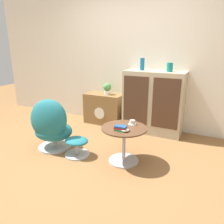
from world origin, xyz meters
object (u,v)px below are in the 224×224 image
object	(u,v)px
coffee_table	(124,140)
potted_plant	(107,88)
tv_console	(104,109)
bowl	(125,130)
ottoman	(77,144)
teacup	(132,123)
vase_leftmost	(142,64)
book_stack	(121,128)
vase_inner_left	(170,67)
sideboard	(153,102)
egg_chair	(51,126)

from	to	relation	value
coffee_table	potted_plant	xyz separation A→B (m)	(-0.89, 1.24, 0.40)
coffee_table	potted_plant	size ratio (longest dim) A/B	2.72
tv_console	bowl	xyz separation A→B (m)	(1.03, -1.35, 0.21)
ottoman	potted_plant	world-z (taller)	potted_plant
tv_console	teacup	distance (m)	1.50
vase_leftmost	book_stack	world-z (taller)	vase_leftmost
coffee_table	bowl	xyz separation A→B (m)	(0.06, -0.12, 0.19)
coffee_table	bowl	world-z (taller)	bowl
vase_leftmost	vase_inner_left	xyz separation A→B (m)	(0.47, 0.00, -0.03)
bowl	sideboard	bearing A→B (deg)	90.86
egg_chair	bowl	xyz separation A→B (m)	(1.18, 0.02, 0.14)
book_stack	sideboard	bearing A→B (deg)	88.15
vase_leftmost	teacup	distance (m)	1.28
tv_console	coffee_table	bearing A→B (deg)	-51.98
egg_chair	ottoman	xyz separation A→B (m)	(0.45, -0.00, -0.20)
sideboard	teacup	size ratio (longest dim) A/B	9.65
ottoman	vase_inner_left	world-z (taller)	vase_inner_left
ottoman	book_stack	world-z (taller)	book_stack
vase_inner_left	potted_plant	size ratio (longest dim) A/B	0.67
egg_chair	bowl	bearing A→B (deg)	0.74
coffee_table	vase_inner_left	distance (m)	1.51
sideboard	tv_console	xyz separation A→B (m)	(-1.01, 0.03, -0.25)
potted_plant	sideboard	bearing A→B (deg)	-1.94
tv_console	teacup	size ratio (longest dim) A/B	6.59
sideboard	book_stack	distance (m)	1.32
book_stack	tv_console	bearing A→B (deg)	125.51
sideboard	book_stack	bearing A→B (deg)	-91.85
tv_console	coffee_table	world-z (taller)	tv_console
coffee_table	vase_inner_left	xyz separation A→B (m)	(0.28, 1.21, 0.86)
coffee_table	vase_leftmost	distance (m)	1.51
coffee_table	bowl	bearing A→B (deg)	-62.16
potted_plant	teacup	distance (m)	1.45
bowl	ottoman	bearing A→B (deg)	-178.64
vase_leftmost	vase_inner_left	world-z (taller)	vase_leftmost
teacup	bowl	size ratio (longest dim) A/B	1.09
vase_inner_left	egg_chair	bearing A→B (deg)	-136.19
egg_chair	potted_plant	distance (m)	1.43
vase_inner_left	vase_leftmost	bearing A→B (deg)	180.00
sideboard	vase_leftmost	bearing A→B (deg)	179.06
ottoman	vase_leftmost	xyz separation A→B (m)	(0.48, 1.35, 1.03)
egg_chair	vase_inner_left	size ratio (longest dim) A/B	5.44
coffee_table	ottoman	bearing A→B (deg)	-168.43
sideboard	teacup	distance (m)	1.05
egg_chair	sideboard	bearing A→B (deg)	49.05
vase_inner_left	book_stack	world-z (taller)	vase_inner_left
sideboard	ottoman	size ratio (longest dim) A/B	3.07
coffee_table	sideboard	bearing A→B (deg)	87.94
sideboard	tv_console	bearing A→B (deg)	178.24
book_stack	bowl	bearing A→B (deg)	-0.72
tv_console	vase_leftmost	bearing A→B (deg)	-2.01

